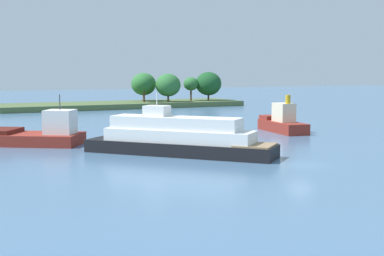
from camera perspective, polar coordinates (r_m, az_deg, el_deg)
ground_plane at (r=51.62m, az=11.24°, el=-3.79°), size 400.00×400.00×0.00m
treeline_island at (r=130.81m, az=-4.93°, el=3.34°), size 56.80×15.14×8.25m
white_riverboat at (r=56.47m, az=-1.42°, el=-1.07°), size 16.83×17.88×6.43m
tugboat at (r=78.38m, az=9.37°, el=0.61°), size 4.61×10.30×5.29m
channel_buoy_red at (r=80.93m, az=-5.86°, el=0.42°), size 0.70×0.70×1.90m
channel_buoy_green at (r=84.69m, az=-1.77°, el=0.70°), size 0.70×0.70×1.90m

